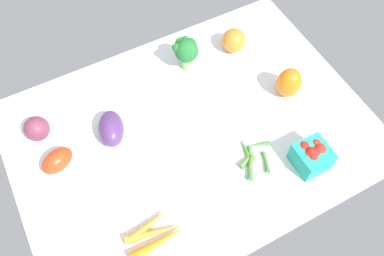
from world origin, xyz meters
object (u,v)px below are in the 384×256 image
carrot_bunch (156,234)px  roma_tomato (57,161)px  bell_pepper_orange (289,83)px  berry_basket (312,155)px  red_onion_center (37,129)px  heirloom_tomato_orange (234,41)px  broccoli_head (186,49)px  eggplant (111,128)px  okra_pile (253,160)px

carrot_bunch → roma_tomato: bearing=-63.4°
bell_pepper_orange → berry_basket: (8.37, 23.10, -0.94)cm
red_onion_center → roma_tomato: bearing=99.0°
heirloom_tomato_orange → broccoli_head: bearing=-2.7°
roma_tomato → carrot_bunch: size_ratio=0.58×
eggplant → roma_tomato: 17.16cm
broccoli_head → heirloom_tomato_orange: bearing=177.3°
carrot_bunch → red_onion_center: 46.27cm
roma_tomato → okra_pile: 54.48cm
roma_tomato → bell_pepper_orange: size_ratio=0.92×
broccoli_head → okra_pile: bearing=90.9°
okra_pile → berry_basket: (-13.75, 7.65, 3.36)cm
broccoli_head → red_onion_center: 50.31cm
eggplant → broccoli_head: (-31.08, -13.26, 4.39)cm
bell_pepper_orange → berry_basket: bell_pepper_orange is taller
carrot_bunch → berry_basket: bearing=178.5°
roma_tomato → berry_basket: bearing=-46.4°
carrot_bunch → berry_basket: size_ratio=1.80×
broccoli_head → roma_tomato: 50.77cm
berry_basket → roma_tomato: bearing=-27.1°
roma_tomato → berry_basket: (-62.47, 31.93, 1.21)cm
heirloom_tomato_orange → eggplant: bearing=14.4°
broccoli_head → carrot_bunch: bearing=54.7°
eggplant → okra_pile: bearing=-112.4°
eggplant → bell_pepper_orange: size_ratio=1.14×
carrot_bunch → red_onion_center: bearing=-68.0°
carrot_bunch → heirloom_tomato_orange: (-50.07, -45.38, 2.63)cm
okra_pile → bell_pepper_orange: size_ratio=1.51×
bell_pepper_orange → berry_basket: size_ratio=1.12×
okra_pile → berry_basket: berry_basket is taller
berry_basket → heirloom_tomato_orange: bearing=-93.7°
roma_tomato → okra_pile: (-48.72, 24.28, -2.14)cm
broccoli_head → red_onion_center: (50.01, 3.36, -4.35)cm
broccoli_head → carrot_bunch: (32.68, 46.19, -6.63)cm
okra_pile → red_onion_center: size_ratio=2.11×
okra_pile → bell_pepper_orange: bearing=-145.1°
carrot_bunch → bell_pepper_orange: size_ratio=1.60×
carrot_bunch → eggplant: bearing=-92.8°
broccoli_head → okra_pile: broccoli_head is taller
eggplant → bell_pepper_orange: bearing=-84.1°
bell_pepper_orange → heirloom_tomato_orange: 24.15cm
red_onion_center → berry_basket: berry_basket is taller
carrot_bunch → red_onion_center: (17.32, -42.84, 2.28)cm
roma_tomato → heirloom_tomato_orange: bearing=-6.7°
broccoli_head → carrot_bunch: size_ratio=0.73×
bell_pepper_orange → red_onion_center: bearing=-16.1°
berry_basket → red_onion_center: bearing=-34.4°
eggplant → red_onion_center: 21.36cm
bell_pepper_orange → berry_basket: 24.59cm
carrot_bunch → heirloom_tomato_orange: bearing=-137.8°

